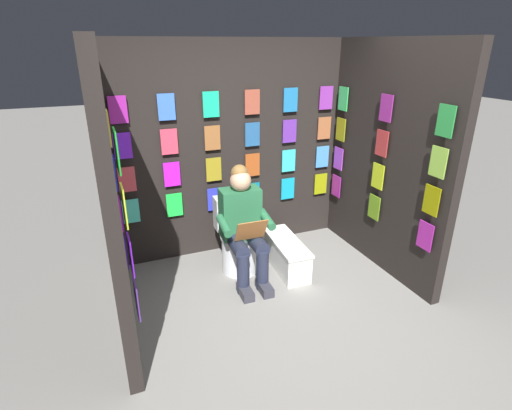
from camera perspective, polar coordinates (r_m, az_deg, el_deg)
ground_plane at (r=3.51m, az=7.41°, el=-18.80°), size 30.00×30.00×0.00m
display_wall_back at (r=4.51m, az=-3.63°, el=7.76°), size 2.73×0.14×2.34m
display_wall_left at (r=4.35m, az=18.08°, el=6.17°), size 0.14×1.83×2.34m
display_wall_right at (r=3.37m, az=-20.49°, el=1.30°), size 0.14×1.83×2.34m
toilet at (r=4.30m, az=-2.66°, el=-4.99°), size 0.41×0.56×0.77m
person_reading at (r=3.99m, az=-1.73°, el=-2.89°), size 0.54×0.69×1.19m
comic_longbox_near at (r=4.36m, az=4.29°, el=-7.02°), size 0.33×0.81×0.34m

